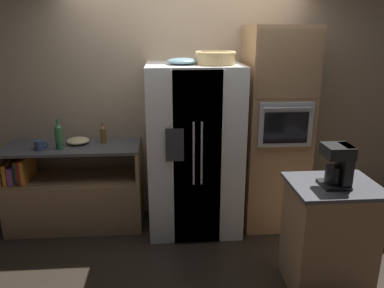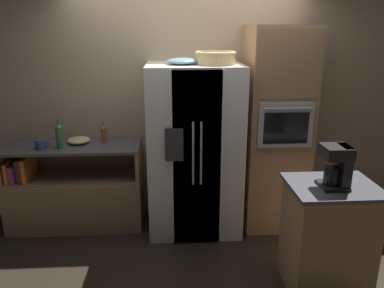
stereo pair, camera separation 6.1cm
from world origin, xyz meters
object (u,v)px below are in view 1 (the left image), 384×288
at_px(wall_oven, 274,129).
at_px(mug, 40,145).
at_px(coffee_maker, 339,164).
at_px(refrigerator, 194,149).
at_px(wicker_basket, 216,57).
at_px(mixing_bowl, 78,141).
at_px(bottle_short, 59,136).
at_px(bottle_tall, 103,134).
at_px(fruit_bowl, 182,61).

xyz_separation_m(wall_oven, mug, (-2.45, -0.05, -0.10)).
height_order(wall_oven, coffee_maker, wall_oven).
xyz_separation_m(refrigerator, wall_oven, (0.87, 0.05, 0.19)).
height_order(wicker_basket, mixing_bowl, wicker_basket).
height_order(refrigerator, coffee_maker, refrigerator).
bearing_deg(bottle_short, refrigerator, -1.12).
distance_m(refrigerator, coffee_maker, 1.55).
bearing_deg(wall_oven, bottle_tall, 175.22).
bearing_deg(bottle_short, bottle_tall, 23.45).
height_order(refrigerator, wicker_basket, wicker_basket).
distance_m(wicker_basket, mixing_bowl, 1.71).
xyz_separation_m(wicker_basket, bottle_tall, (-1.17, 0.29, -0.82)).
relative_size(fruit_bowl, bottle_tall, 1.40).
bearing_deg(mug, coffee_maker, -23.75).
relative_size(refrigerator, fruit_bowl, 5.71).
relative_size(bottle_tall, coffee_maker, 0.66).
distance_m(refrigerator, wall_oven, 0.89).
bearing_deg(mug, wall_oven, 1.16).
distance_m(bottle_tall, coffee_maker, 2.40).
bearing_deg(mixing_bowl, refrigerator, -8.41).
relative_size(wall_oven, bottle_tall, 9.70).
bearing_deg(bottle_tall, wicker_basket, -13.86).
xyz_separation_m(wall_oven, bottle_short, (-2.25, -0.03, -0.02)).
relative_size(bottle_short, mug, 2.26).
bearing_deg(mixing_bowl, wall_oven, -3.49).
height_order(wicker_basket, bottle_tall, wicker_basket).
distance_m(fruit_bowl, mug, 1.68).
height_order(bottle_tall, mug, bottle_tall).
relative_size(bottle_short, mixing_bowl, 1.29).
bearing_deg(mixing_bowl, coffee_maker, -30.37).
bearing_deg(wall_oven, mug, -178.84).
xyz_separation_m(refrigerator, bottle_short, (-1.39, 0.03, 0.17)).
bearing_deg(refrigerator, mug, 179.83).
bearing_deg(wicker_basket, mixing_bowl, 169.62).
relative_size(wall_oven, mug, 15.66).
bearing_deg(wicker_basket, fruit_bowl, 173.40).
xyz_separation_m(wall_oven, mixing_bowl, (-2.10, 0.13, -0.12)).
distance_m(bottle_tall, mug, 0.64).
distance_m(wall_oven, mixing_bowl, 2.11).
bearing_deg(refrigerator, bottle_short, 178.88).
relative_size(bottle_short, coffee_maker, 0.93).
xyz_separation_m(bottle_short, mixing_bowl, (0.15, 0.16, -0.10)).
bearing_deg(coffee_maker, bottle_tall, 145.90).
bearing_deg(fruit_bowl, mug, 178.11).
height_order(wicker_basket, mug, wicker_basket).
xyz_separation_m(wicker_basket, mug, (-1.78, 0.08, -0.87)).
height_order(refrigerator, mug, refrigerator).
distance_m(mug, mixing_bowl, 0.39).
xyz_separation_m(mug, coffee_maker, (2.60, -1.14, 0.14)).
relative_size(fruit_bowl, mixing_bowl, 1.29).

